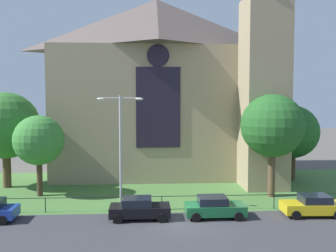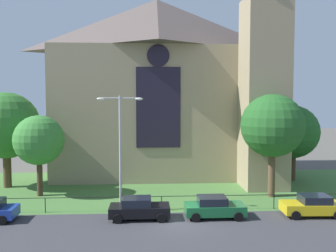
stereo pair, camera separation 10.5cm
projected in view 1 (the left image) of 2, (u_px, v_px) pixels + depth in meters
The scene contains 13 objects.
ground at pixel (172, 187), 33.97m from camera, with size 160.00×160.00×0.00m, color #56544C.
road_asphalt at pixel (185, 232), 22.01m from camera, with size 120.00×8.00×0.01m, color #38383D.
grass_verge at pixel (174, 192), 31.98m from camera, with size 120.00×20.00×0.01m, color #477538.
church_building at pixel (164, 84), 40.06m from camera, with size 23.20×16.20×26.00m.
iron_railing at pixel (162, 198), 26.36m from camera, with size 34.57×0.07×1.13m.
tree_left_far at pixel (6, 126), 33.51m from camera, with size 6.36×6.36×9.18m.
tree_right_near at pixel (272, 126), 30.13m from camera, with size 5.42×5.42×8.91m.
tree_left_near at pixel (39, 140), 30.43m from camera, with size 4.34×4.34×7.08m.
tree_right_far at pixel (292, 132), 36.96m from camera, with size 5.54×5.54×7.89m.
streetlamp_near at pixel (120, 139), 25.81m from camera, with size 3.37×0.26×8.67m.
parked_car_black at pixel (139, 208), 24.50m from camera, with size 4.22×2.05×1.51m.
parked_car_green at pixel (214, 207), 24.81m from camera, with size 4.20×2.03×1.51m.
parked_car_yellow at pixel (312, 205), 25.21m from camera, with size 4.27×2.17×1.51m.
Camera 1 is at (-2.31, -23.45, 8.04)m, focal length 37.49 mm.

